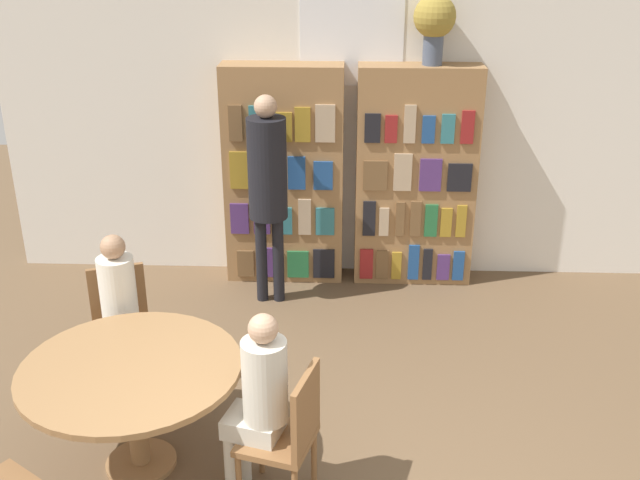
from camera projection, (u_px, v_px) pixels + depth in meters
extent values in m
cube|color=silver|center=(350.00, 118.00, 6.78)|extent=(6.40, 0.06, 3.00)
cube|color=white|center=(352.00, 22.00, 6.41)|extent=(0.90, 0.01, 1.10)
cube|color=olive|center=(284.00, 175.00, 6.82)|extent=(1.08, 0.32, 2.01)
cube|color=brown|center=(246.00, 264.00, 7.00)|extent=(0.16, 0.02, 0.26)
cube|color=#4C2D6B|center=(272.00, 262.00, 6.99)|extent=(0.16, 0.02, 0.29)
cube|color=#236638|center=(298.00, 264.00, 6.98)|extent=(0.20, 0.02, 0.26)
cube|color=black|center=(324.00, 264.00, 6.97)|extent=(0.20, 0.02, 0.29)
cube|color=#4C2D6B|center=(240.00, 219.00, 6.82)|extent=(0.17, 0.02, 0.29)
cube|color=#4C2D6B|center=(262.00, 217.00, 6.81)|extent=(0.15, 0.02, 0.32)
cube|color=#2D707A|center=(283.00, 221.00, 6.82)|extent=(0.16, 0.02, 0.26)
cube|color=tan|center=(305.00, 217.00, 6.79)|extent=(0.12, 0.02, 0.34)
cube|color=#2D707A|center=(325.00, 221.00, 6.80)|extent=(0.17, 0.02, 0.26)
cube|color=olive|center=(241.00, 170.00, 6.64)|extent=(0.20, 0.02, 0.34)
cube|color=navy|center=(269.00, 176.00, 6.65)|extent=(0.15, 0.02, 0.24)
cube|color=navy|center=(297.00, 173.00, 6.63)|extent=(0.16, 0.02, 0.30)
cube|color=navy|center=(323.00, 176.00, 6.63)|extent=(0.17, 0.02, 0.26)
cube|color=brown|center=(235.00, 123.00, 6.47)|extent=(0.12, 0.02, 0.32)
cube|color=#2D707A|center=(259.00, 124.00, 6.46)|extent=(0.17, 0.02, 0.31)
cube|color=olive|center=(282.00, 127.00, 6.47)|extent=(0.17, 0.02, 0.26)
cube|color=olive|center=(303.00, 125.00, 6.45)|extent=(0.14, 0.02, 0.31)
cube|color=tan|center=(325.00, 124.00, 6.44)|extent=(0.17, 0.02, 0.33)
cube|color=olive|center=(415.00, 177.00, 6.78)|extent=(1.08, 0.32, 2.01)
cube|color=maroon|center=(366.00, 264.00, 6.95)|extent=(0.12, 0.02, 0.30)
cube|color=brown|center=(382.00, 265.00, 6.95)|extent=(0.11, 0.02, 0.29)
cube|color=olive|center=(396.00, 266.00, 6.95)|extent=(0.09, 0.02, 0.27)
cube|color=navy|center=(414.00, 262.00, 6.93)|extent=(0.10, 0.02, 0.34)
cube|color=black|center=(427.00, 264.00, 6.93)|extent=(0.08, 0.02, 0.31)
cube|color=#4C2D6B|center=(443.00, 267.00, 6.94)|extent=(0.11, 0.02, 0.25)
cube|color=navy|center=(458.00, 266.00, 6.93)|extent=(0.10, 0.02, 0.29)
cube|color=black|center=(369.00, 219.00, 6.77)|extent=(0.11, 0.02, 0.33)
cube|color=tan|center=(384.00, 222.00, 6.78)|extent=(0.09, 0.02, 0.27)
cube|color=brown|center=(400.00, 219.00, 6.76)|extent=(0.08, 0.02, 0.33)
cube|color=brown|center=(416.00, 219.00, 6.76)|extent=(0.10, 0.02, 0.34)
cube|color=#236638|center=(431.00, 221.00, 6.76)|extent=(0.11, 0.02, 0.31)
cube|color=olive|center=(446.00, 223.00, 6.76)|extent=(0.10, 0.02, 0.27)
cube|color=olive|center=(461.00, 221.00, 6.75)|extent=(0.09, 0.02, 0.30)
cube|color=brown|center=(375.00, 176.00, 6.61)|extent=(0.21, 0.02, 0.27)
cube|color=tan|center=(403.00, 172.00, 6.59)|extent=(0.16, 0.02, 0.34)
cube|color=#4C2D6B|center=(431.00, 175.00, 6.59)|extent=(0.19, 0.02, 0.30)
cube|color=black|center=(460.00, 178.00, 6.59)|extent=(0.21, 0.02, 0.26)
cube|color=black|center=(373.00, 128.00, 6.44)|extent=(0.14, 0.02, 0.26)
cube|color=maroon|center=(391.00, 129.00, 6.44)|extent=(0.11, 0.02, 0.24)
cube|color=tan|center=(410.00, 124.00, 6.41)|extent=(0.10, 0.02, 0.33)
cube|color=navy|center=(429.00, 130.00, 6.43)|extent=(0.11, 0.02, 0.24)
cube|color=#2D707A|center=(448.00, 129.00, 6.42)|extent=(0.11, 0.02, 0.26)
cube|color=maroon|center=(468.00, 127.00, 6.40)|extent=(0.11, 0.02, 0.29)
cylinder|color=#475166|center=(433.00, 50.00, 6.32)|extent=(0.17, 0.17, 0.26)
sphere|color=olive|center=(435.00, 16.00, 6.22)|extent=(0.36, 0.36, 0.36)
cylinder|color=olive|center=(141.00, 462.00, 4.72)|extent=(0.44, 0.44, 0.03)
cylinder|color=olive|center=(136.00, 417.00, 4.58)|extent=(0.12, 0.12, 0.66)
cylinder|color=olive|center=(130.00, 369.00, 4.44)|extent=(1.32, 1.32, 0.04)
cube|color=brown|center=(123.00, 336.00, 5.36)|extent=(0.51, 0.51, 0.04)
cube|color=brown|center=(118.00, 294.00, 5.42)|extent=(0.39, 0.17, 0.45)
cylinder|color=brown|center=(153.00, 370.00, 5.35)|extent=(0.04, 0.04, 0.39)
cylinder|color=brown|center=(104.00, 378.00, 5.25)|extent=(0.04, 0.04, 0.39)
cylinder|color=brown|center=(148.00, 346.00, 5.64)|extent=(0.04, 0.04, 0.39)
cylinder|color=brown|center=(101.00, 354.00, 5.55)|extent=(0.04, 0.04, 0.39)
cube|color=brown|center=(277.00, 440.00, 4.30)|extent=(0.49, 0.49, 0.04)
cube|color=brown|center=(306.00, 410.00, 4.15)|extent=(0.14, 0.39, 0.45)
cylinder|color=brown|center=(261.00, 446.00, 4.58)|extent=(0.04, 0.04, 0.39)
cylinder|color=brown|center=(314.00, 457.00, 4.48)|extent=(0.04, 0.04, 0.39)
cube|color=silver|center=(124.00, 336.00, 5.21)|extent=(0.35, 0.39, 0.12)
cylinder|color=silver|center=(118.00, 291.00, 5.16)|extent=(0.25, 0.25, 0.50)
sphere|color=#A37A5B|center=(113.00, 247.00, 5.02)|extent=(0.17, 0.17, 0.17)
cylinder|color=silver|center=(139.00, 376.00, 5.24)|extent=(0.10, 0.10, 0.43)
cylinder|color=silver|center=(119.00, 380.00, 5.20)|extent=(0.10, 0.10, 0.43)
cube|color=beige|center=(254.00, 424.00, 4.30)|extent=(0.38, 0.33, 0.12)
cylinder|color=beige|center=(265.00, 381.00, 4.16)|extent=(0.26, 0.26, 0.50)
sphere|color=tan|center=(263.00, 329.00, 4.03)|extent=(0.17, 0.17, 0.17)
cylinder|color=beige|center=(233.00, 466.00, 4.38)|extent=(0.10, 0.10, 0.43)
cylinder|color=beige|center=(242.00, 451.00, 4.51)|extent=(0.10, 0.10, 0.43)
cylinder|color=black|center=(262.00, 259.00, 6.60)|extent=(0.10, 0.10, 0.80)
cylinder|color=black|center=(278.00, 259.00, 6.59)|extent=(0.10, 0.10, 0.80)
cylinder|color=black|center=(267.00, 169.00, 6.27)|extent=(0.33, 0.33, 0.87)
sphere|color=tan|center=(265.00, 106.00, 6.06)|extent=(0.19, 0.19, 0.19)
cylinder|color=black|center=(282.00, 135.00, 6.44)|extent=(0.07, 0.30, 0.07)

